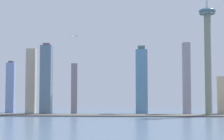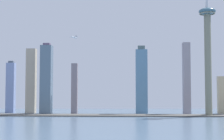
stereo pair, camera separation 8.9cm
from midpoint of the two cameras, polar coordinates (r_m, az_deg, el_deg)
name	(u,v)px [view 1 (the left image)]	position (r m, az deg, el deg)	size (l,w,h in m)	color
waterfront_pier	(90,115)	(731.44, -3.72, -7.65)	(890.01, 55.33, 2.22)	#4D4B47
observation_tower	(208,43)	(746.91, 15.91, 4.48)	(35.99, 35.99, 324.66)	gray
skyscraper_0	(75,89)	(790.68, -6.38, -3.14)	(14.09, 12.90, 117.52)	gray
skyscraper_1	(186,78)	(792.85, 12.51, -1.37)	(16.33, 18.76, 164.70)	#9C939C
skyscraper_3	(11,87)	(865.49, -16.80, -2.82)	(20.40, 15.66, 127.08)	#8194C6
skyscraper_5	(31,81)	(833.09, -13.55, -1.79)	(22.67, 17.28, 154.98)	#B8A88F
skyscraper_6	(222,95)	(836.00, 18.11, -4.03)	(18.86, 14.03, 87.65)	#C2B08C
skyscraper_7	(141,81)	(788.26, 5.02, -1.85)	(27.25, 22.77, 158.83)	#5885A6
skyscraper_8	(46,79)	(779.92, -11.06, -1.57)	(24.98, 25.35, 162.21)	slate
airplane	(74,37)	(784.30, -6.45, 5.53)	(20.00, 22.71, 7.63)	silver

